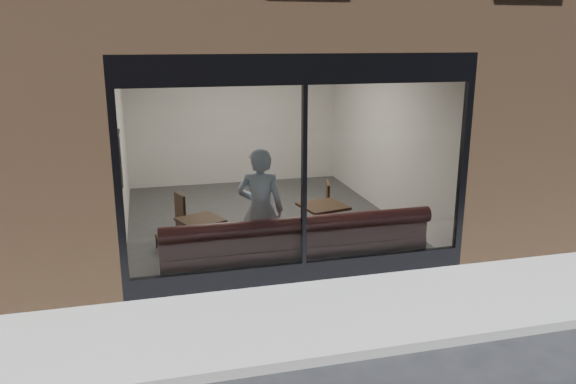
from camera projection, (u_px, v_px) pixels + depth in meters
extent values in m
plane|color=black|center=(355.00, 356.00, 6.18)|extent=(120.00, 120.00, 0.00)
cube|color=gray|center=(326.00, 314.00, 7.12)|extent=(40.00, 2.00, 0.01)
cube|color=gray|center=(356.00, 354.00, 6.12)|extent=(40.00, 0.10, 0.12)
cube|color=brown|center=(65.00, 123.00, 12.32)|extent=(2.50, 12.00, 3.20)
cube|color=brown|center=(381.00, 112.00, 14.14)|extent=(2.50, 12.00, 3.20)
cube|color=brown|center=(217.00, 104.00, 16.03)|extent=(5.00, 6.00, 3.20)
plane|color=#2D2D30|center=(261.00, 219.00, 10.85)|extent=(6.00, 6.00, 0.00)
plane|color=white|center=(259.00, 50.00, 10.01)|extent=(6.00, 6.00, 0.00)
plane|color=silver|center=(234.00, 117.00, 13.22)|extent=(5.00, 0.00, 5.00)
plane|color=silver|center=(121.00, 144.00, 9.83)|extent=(0.00, 6.00, 6.00)
plane|color=silver|center=(384.00, 133.00, 11.04)|extent=(0.00, 6.00, 6.00)
cube|color=black|center=(303.00, 272.00, 8.06)|extent=(5.00, 0.10, 0.30)
cube|color=black|center=(305.00, 69.00, 7.31)|extent=(5.00, 0.10, 0.40)
cube|color=black|center=(304.00, 177.00, 7.69)|extent=(0.06, 0.10, 2.50)
plane|color=white|center=(305.00, 178.00, 7.66)|extent=(4.80, 0.00, 4.80)
cube|color=#3A1516|center=(296.00, 257.00, 8.41)|extent=(4.00, 0.55, 0.45)
imported|color=silver|center=(260.00, 210.00, 8.28)|extent=(0.80, 0.65, 1.88)
cube|color=black|center=(200.00, 220.00, 8.46)|extent=(0.78, 0.78, 0.04)
cube|color=black|center=(323.00, 206.00, 9.17)|extent=(0.81, 0.81, 0.04)
cube|color=black|center=(171.00, 237.00, 9.21)|extent=(0.50, 0.50, 0.04)
cube|color=black|center=(316.00, 221.00, 10.02)|extent=(0.57, 0.57, 0.04)
cube|color=white|center=(122.00, 158.00, 8.69)|extent=(0.02, 0.58, 0.78)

